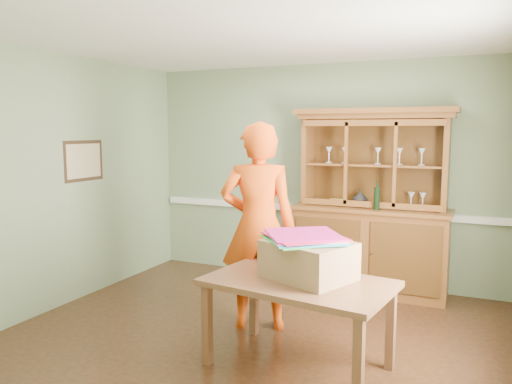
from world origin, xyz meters
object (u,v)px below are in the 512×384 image
at_px(china_hutch, 370,228).
at_px(cardboard_box, 308,260).
at_px(person, 258,226).
at_px(dining_table, 298,290).

distance_m(china_hutch, cardboard_box, 2.08).
distance_m(cardboard_box, person, 0.88).
distance_m(dining_table, cardboard_box, 0.25).
height_order(china_hutch, person, china_hutch).
bearing_deg(dining_table, china_hutch, 94.58).
relative_size(dining_table, person, 0.78).
bearing_deg(person, dining_table, 114.19).
bearing_deg(china_hutch, person, -116.64).
relative_size(cardboard_box, person, 0.33).
distance_m(dining_table, person, 0.96).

